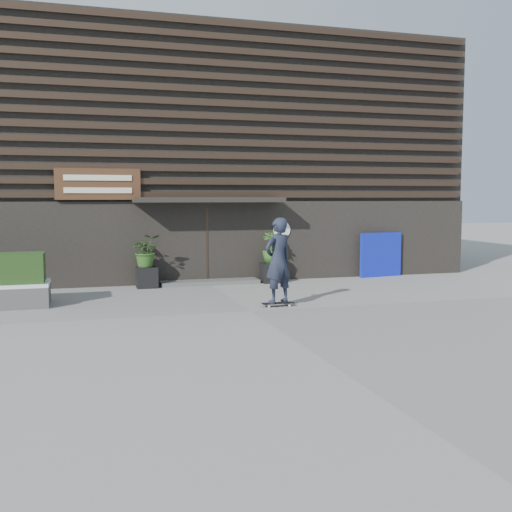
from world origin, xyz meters
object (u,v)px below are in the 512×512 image
object	(u,v)px
planter_pot_right	(271,273)
blue_tarp	(381,255)
skateboarder	(278,261)
planter_pot_left	(147,277)

from	to	relation	value
planter_pot_right	blue_tarp	world-z (taller)	blue_tarp
blue_tarp	skateboarder	size ratio (longest dim) A/B	0.73
planter_pot_left	skateboarder	size ratio (longest dim) A/B	0.28
blue_tarp	skateboarder	bearing A→B (deg)	-147.54
blue_tarp	planter_pot_right	bearing A→B (deg)	176.09
planter_pot_left	skateboarder	bearing A→B (deg)	-56.17
planter_pot_left	planter_pot_right	bearing A→B (deg)	0.00
blue_tarp	skateboarder	xyz separation A→B (m)	(-5.01, -4.32, 0.38)
planter_pot_right	skateboarder	distance (m)	4.25
planter_pot_left	blue_tarp	world-z (taller)	blue_tarp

